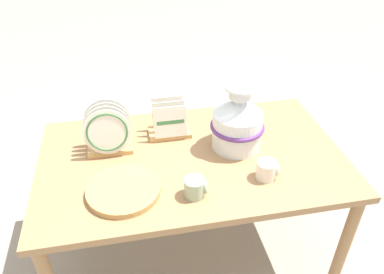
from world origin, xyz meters
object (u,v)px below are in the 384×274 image
at_px(wicker_charger_stack, 123,190).
at_px(mug_cream_glaze, 267,170).
at_px(ceramic_vase, 238,121).
at_px(mug_sage_glaze, 195,187).
at_px(dish_rack_square_plates, 169,125).
at_px(dish_rack_round_plates, 108,133).

xyz_separation_m(wicker_charger_stack, mug_cream_glaze, (0.62, -0.02, 0.03)).
relative_size(ceramic_vase, wicker_charger_stack, 1.08).
height_order(ceramic_vase, mug_sage_glaze, ceramic_vase).
height_order(wicker_charger_stack, mug_sage_glaze, mug_sage_glaze).
distance_m(dish_rack_square_plates, wicker_charger_stack, 0.47).
relative_size(wicker_charger_stack, mug_sage_glaze, 3.27).
bearing_deg(wicker_charger_stack, mug_cream_glaze, -2.09).
xyz_separation_m(wicker_charger_stack, mug_sage_glaze, (0.29, -0.07, 0.03)).
bearing_deg(ceramic_vase, dish_rack_square_plates, 152.24).
relative_size(ceramic_vase, dish_rack_round_plates, 1.37).
distance_m(dish_rack_square_plates, mug_cream_glaze, 0.56).
xyz_separation_m(dish_rack_round_plates, mug_sage_glaze, (0.34, -0.38, -0.06)).
relative_size(dish_rack_round_plates, mug_cream_glaze, 2.56).
bearing_deg(mug_sage_glaze, wicker_charger_stack, 166.25).
bearing_deg(dish_rack_square_plates, mug_cream_glaze, -48.24).
relative_size(dish_rack_round_plates, dish_rack_square_plates, 1.15).
bearing_deg(mug_sage_glaze, dish_rack_square_plates, 95.11).
bearing_deg(dish_rack_round_plates, mug_sage_glaze, -47.99).
relative_size(ceramic_vase, mug_sage_glaze, 3.52).
bearing_deg(mug_cream_glaze, ceramic_vase, 104.31).
distance_m(dish_rack_round_plates, mug_sage_glaze, 0.52).
bearing_deg(wicker_charger_stack, dish_rack_square_plates, 57.30).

